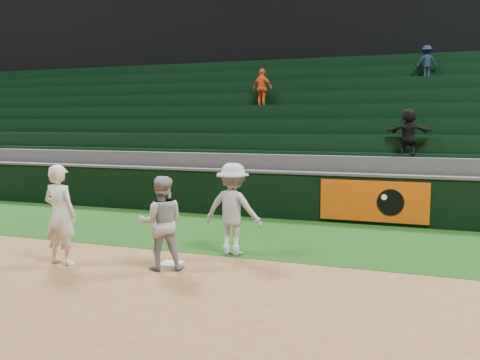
% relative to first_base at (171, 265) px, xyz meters
% --- Properties ---
extents(ground, '(70.00, 70.00, 0.00)m').
position_rel_first_base_xyz_m(ground, '(-0.17, 0.13, -0.04)').
color(ground, brown).
rests_on(ground, ground).
extents(foul_grass, '(36.00, 4.20, 0.01)m').
position_rel_first_base_xyz_m(foul_grass, '(-0.17, 3.13, -0.04)').
color(foul_grass, '#0E330C').
rests_on(foul_grass, ground).
extents(upper_deck, '(40.00, 12.00, 12.00)m').
position_rel_first_base_xyz_m(upper_deck, '(-0.17, 17.58, 5.96)').
color(upper_deck, black).
rests_on(upper_deck, ground).
extents(first_base, '(0.38, 0.38, 0.08)m').
position_rel_first_base_xyz_m(first_base, '(0.00, 0.00, 0.00)').
color(first_base, silver).
rests_on(first_base, ground).
extents(first_baseman, '(0.67, 0.46, 1.78)m').
position_rel_first_base_xyz_m(first_baseman, '(-1.92, -0.48, 0.85)').
color(first_baseman, silver).
rests_on(first_baseman, ground).
extents(baserunner, '(0.97, 0.89, 1.61)m').
position_rel_first_base_xyz_m(baserunner, '(-0.09, -0.14, 0.76)').
color(baserunner, '#9D9FA7').
rests_on(baserunner, ground).
extents(base_coach, '(1.15, 0.69, 1.74)m').
position_rel_first_base_xyz_m(base_coach, '(0.68, 1.23, 0.84)').
color(base_coach, '#A4A7B1').
rests_on(base_coach, foul_grass).
extents(field_wall, '(36.00, 0.45, 1.25)m').
position_rel_first_base_xyz_m(field_wall, '(-0.14, 5.33, 0.59)').
color(field_wall, black).
rests_on(field_wall, ground).
extents(stadium_seating, '(36.00, 5.95, 4.96)m').
position_rel_first_base_xyz_m(stadium_seating, '(-0.16, 9.10, 1.66)').
color(stadium_seating, '#3B3B3D').
rests_on(stadium_seating, ground).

